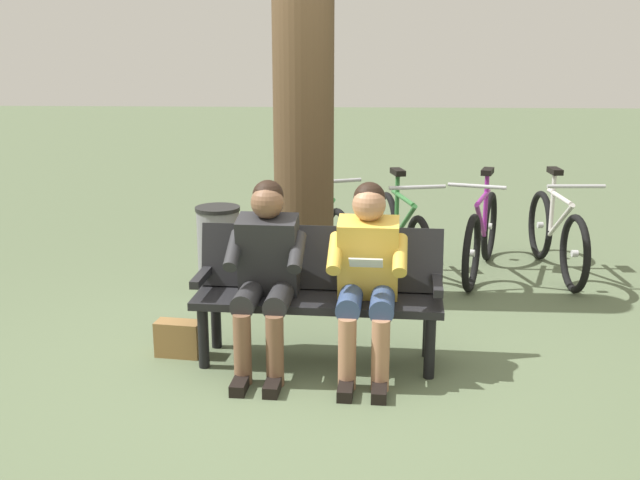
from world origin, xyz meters
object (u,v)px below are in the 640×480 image
object	(u,v)px
person_reading	(367,270)
bicycle_silver	(402,236)
litter_bin	(219,255)
bicycle_green	(319,229)
person_companion	(266,267)
tree_trunk	(303,109)
bench	(319,285)
handbag	(179,339)
bicycle_red	(556,235)
bicycle_orange	(481,235)

from	to	relation	value
person_reading	bicycle_silver	xyz separation A→B (m)	(-0.33, -2.06, -0.31)
litter_bin	bicycle_green	world-z (taller)	bicycle_green
person_companion	tree_trunk	world-z (taller)	tree_trunk
bench	handbag	bearing A→B (deg)	4.93
bench	litter_bin	xyz separation A→B (m)	(0.85, -1.07, -0.11)
person_reading	handbag	distance (m)	1.37
tree_trunk	bicycle_red	size ratio (longest dim) A/B	1.82
bicycle_silver	bench	bearing A→B (deg)	-31.85
bicycle_green	handbag	bearing A→B (deg)	-43.40
tree_trunk	bicycle_red	distance (m)	2.62
person_companion	handbag	distance (m)	0.83
litter_bin	bicycle_silver	bearing A→B (deg)	-151.62
bench	person_reading	world-z (taller)	person_reading
tree_trunk	handbag	bearing A→B (deg)	58.58
person_companion	bicycle_green	bearing A→B (deg)	-92.19
person_companion	litter_bin	size ratio (longest dim) A/B	1.53
bench	bicycle_orange	xyz separation A→B (m)	(-1.35, -1.95, -0.15)
person_companion	litter_bin	distance (m)	1.35
handbag	tree_trunk	world-z (taller)	tree_trunk
litter_bin	bicycle_orange	xyz separation A→B (m)	(-2.21, -0.88, -0.03)
person_companion	bicycle_red	xyz separation A→B (m)	(-2.36, -2.14, -0.30)
tree_trunk	litter_bin	world-z (taller)	tree_trunk
person_reading	litter_bin	bearing A→B (deg)	-43.71
person_companion	bicycle_orange	bearing A→B (deg)	-125.36
tree_trunk	bicycle_green	world-z (taller)	tree_trunk
handbag	bicycle_red	distance (m)	3.60
bicycle_silver	tree_trunk	bearing A→B (deg)	-64.13
bicycle_red	bicycle_silver	distance (m)	1.39
litter_bin	bicycle_silver	size ratio (longest dim) A/B	0.48
bench	bicycle_silver	size ratio (longest dim) A/B	0.98
person_reading	handbag	xyz separation A→B (m)	(1.25, -0.16, -0.54)
bench	litter_bin	world-z (taller)	bench
person_companion	person_reading	bearing A→B (deg)	179.95
person_companion	bicycle_red	world-z (taller)	person_companion
bicycle_silver	bicycle_green	xyz separation A→B (m)	(0.75, -0.23, 0.00)
person_reading	litter_bin	size ratio (longest dim) A/B	1.53
bicycle_silver	bicycle_green	bearing A→B (deg)	-119.68
handbag	bicycle_orange	xyz separation A→B (m)	(-2.29, -1.97, 0.24)
bench	bicycle_green	world-z (taller)	bicycle_green
person_companion	tree_trunk	size ratio (longest dim) A/B	0.39
bicycle_silver	person_companion	bearing A→B (deg)	-38.59
person_reading	handbag	bearing A→B (deg)	-3.81
bench	litter_bin	bearing A→B (deg)	-48.02
bicycle_orange	bicycle_silver	world-z (taller)	same
person_companion	bicycle_silver	distance (m)	2.26
bicycle_red	bicycle_orange	world-z (taller)	same
person_companion	litter_bin	world-z (taller)	person_companion
person_reading	bicycle_silver	world-z (taller)	person_reading
tree_trunk	bicycle_green	distance (m)	1.47
litter_bin	bicycle_orange	size ratio (longest dim) A/B	0.48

